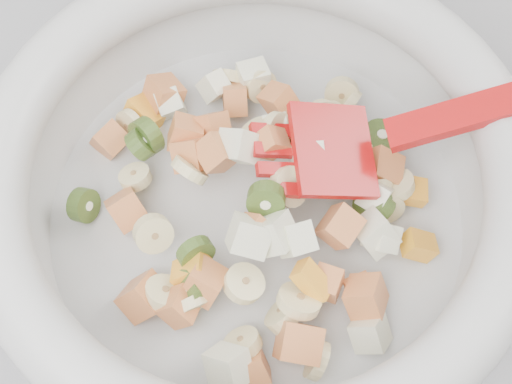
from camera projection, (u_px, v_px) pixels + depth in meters
name	position (u px, v px, depth m)	size (l,w,h in m)	color
mixing_bowl	(257.00, 186.00, 0.50)	(0.47, 0.36, 0.14)	beige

